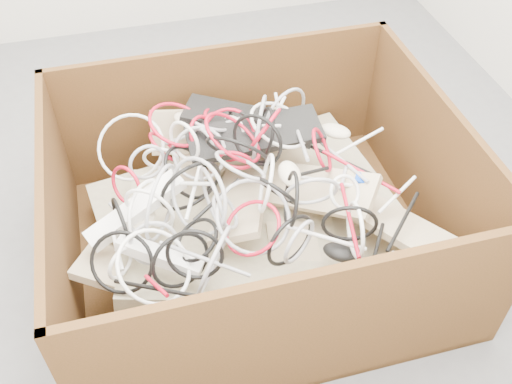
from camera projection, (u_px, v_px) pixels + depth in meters
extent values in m
plane|color=#555558|center=(220.00, 211.00, 2.27)|extent=(3.00, 3.00, 0.00)
cube|color=#36240D|center=(257.00, 252.00, 2.11)|extent=(1.27, 1.06, 0.03)
cube|color=#36240D|center=(223.00, 109.00, 2.28)|extent=(1.27, 0.03, 0.55)
cube|color=#36240D|center=(308.00, 336.00, 1.57)|extent=(1.27, 0.02, 0.55)
cube|color=#36240D|center=(431.00, 168.00, 2.04)|extent=(0.02, 1.01, 0.55)
cube|color=#36240D|center=(62.00, 239.00, 1.81)|extent=(0.02, 1.01, 0.55)
cube|color=tan|center=(256.00, 235.00, 2.07)|extent=(1.12, 0.97, 0.21)
cube|color=tan|center=(231.00, 242.00, 1.95)|extent=(0.80, 0.72, 0.22)
cube|color=tan|center=(168.00, 203.00, 2.04)|extent=(0.45, 0.41, 0.13)
cube|color=tan|center=(316.00, 180.00, 2.13)|extent=(0.41, 0.45, 0.11)
cube|color=tan|center=(299.00, 280.00, 1.81)|extent=(0.24, 0.47, 0.05)
cube|color=tan|center=(150.00, 280.00, 1.76)|extent=(0.47, 0.36, 0.13)
cube|color=tan|center=(385.00, 218.00, 1.90)|extent=(0.34, 0.47, 0.14)
cube|color=tan|center=(214.00, 131.00, 2.12)|extent=(0.47, 0.16, 0.18)
cube|color=tan|center=(242.00, 199.00, 1.93)|extent=(0.31, 0.46, 0.18)
cube|color=tan|center=(311.00, 188.00, 1.95)|extent=(0.41, 0.43, 0.22)
cube|color=black|center=(249.00, 120.00, 2.04)|extent=(0.48, 0.34, 0.08)
cube|color=black|center=(255.00, 134.00, 1.97)|extent=(0.45, 0.17, 0.05)
ellipsoid|color=beige|center=(142.00, 222.00, 1.80)|extent=(0.12, 0.13, 0.04)
ellipsoid|color=beige|center=(335.00, 131.00, 2.06)|extent=(0.13, 0.12, 0.04)
ellipsoid|color=beige|center=(202.00, 315.00, 1.60)|extent=(0.12, 0.09, 0.04)
ellipsoid|color=beige|center=(289.00, 174.00, 1.77)|extent=(0.07, 0.12, 0.04)
ellipsoid|color=beige|center=(188.00, 120.00, 2.02)|extent=(0.12, 0.13, 0.04)
ellipsoid|color=black|center=(341.00, 252.00, 1.76)|extent=(0.13, 0.12, 0.04)
cube|color=white|center=(136.00, 210.00, 1.77)|extent=(0.33, 0.18, 0.14)
cube|color=white|center=(160.00, 256.00, 1.68)|extent=(0.25, 0.17, 0.08)
cube|color=#0B38B0|center=(362.00, 180.00, 1.87)|extent=(0.06, 0.06, 0.03)
torus|color=#94959A|center=(161.00, 203.00, 1.74)|extent=(0.18, 0.30, 0.34)
torus|color=silver|center=(161.00, 159.00, 1.94)|extent=(0.17, 0.06, 0.16)
torus|color=#94959A|center=(285.00, 114.00, 2.07)|extent=(0.21, 0.14, 0.25)
torus|color=black|center=(291.00, 200.00, 1.68)|extent=(0.06, 0.24, 0.24)
torus|color=black|center=(197.00, 240.00, 1.68)|extent=(0.17, 0.19, 0.10)
torus|color=#94959A|center=(241.00, 166.00, 1.72)|extent=(0.18, 0.22, 0.15)
torus|color=silver|center=(149.00, 208.00, 1.73)|extent=(0.16, 0.13, 0.19)
torus|color=#94959A|center=(214.00, 261.00, 1.61)|extent=(0.17, 0.26, 0.29)
torus|color=silver|center=(355.00, 230.00, 1.67)|extent=(0.04, 0.21, 0.21)
torus|color=silver|center=(120.00, 264.00, 1.67)|extent=(0.11, 0.11, 0.15)
torus|color=black|center=(277.00, 191.00, 1.71)|extent=(0.14, 0.18, 0.16)
torus|color=black|center=(181.00, 261.00, 1.64)|extent=(0.24, 0.10, 0.24)
torus|color=black|center=(191.00, 187.00, 1.79)|extent=(0.28, 0.11, 0.29)
torus|color=#94959A|center=(299.00, 242.00, 1.64)|extent=(0.17, 0.13, 0.20)
torus|color=#AE0C22|center=(252.00, 228.00, 1.66)|extent=(0.23, 0.25, 0.12)
torus|color=#AE0C22|center=(233.00, 137.00, 1.84)|extent=(0.24, 0.29, 0.19)
torus|color=black|center=(247.00, 122.00, 2.02)|extent=(0.12, 0.18, 0.18)
torus|color=#AE0C22|center=(178.00, 124.00, 1.96)|extent=(0.23, 0.23, 0.11)
torus|color=#AE0C22|center=(217.00, 125.00, 2.04)|extent=(0.10, 0.14, 0.13)
torus|color=black|center=(188.00, 172.00, 1.91)|extent=(0.19, 0.26, 0.21)
torus|color=#AE0C22|center=(203.00, 134.00, 1.97)|extent=(0.14, 0.12, 0.16)
torus|color=#AE0C22|center=(265.00, 129.00, 1.86)|extent=(0.15, 0.19, 0.19)
torus|color=#94959A|center=(259.00, 132.00, 1.97)|extent=(0.14, 0.26, 0.29)
torus|color=silver|center=(232.00, 133.00, 2.00)|extent=(0.10, 0.14, 0.16)
torus|color=#AE0C22|center=(164.00, 147.00, 1.97)|extent=(0.12, 0.18, 0.15)
torus|color=silver|center=(279.00, 125.00, 1.96)|extent=(0.25, 0.25, 0.11)
torus|color=#94959A|center=(198.00, 197.00, 1.70)|extent=(0.19, 0.29, 0.32)
torus|color=#94959A|center=(203.00, 143.00, 1.94)|extent=(0.09, 0.14, 0.16)
torus|color=#AE0C22|center=(126.00, 186.00, 1.84)|extent=(0.12, 0.16, 0.19)
torus|color=black|center=(290.00, 241.00, 1.68)|extent=(0.23, 0.12, 0.25)
torus|color=black|center=(257.00, 141.00, 1.82)|extent=(0.18, 0.19, 0.25)
torus|color=silver|center=(184.00, 141.00, 1.89)|extent=(0.12, 0.17, 0.20)
torus|color=#94959A|center=(147.00, 162.00, 1.88)|extent=(0.13, 0.07, 0.13)
torus|color=#94959A|center=(213.00, 199.00, 1.72)|extent=(0.06, 0.28, 0.28)
torus|color=#94959A|center=(199.00, 153.00, 1.92)|extent=(0.25, 0.19, 0.19)
torus|color=#AE0C22|center=(235.00, 161.00, 1.83)|extent=(0.12, 0.09, 0.14)
torus|color=black|center=(122.00, 263.00, 1.65)|extent=(0.25, 0.17, 0.21)
torus|color=black|center=(237.00, 151.00, 1.82)|extent=(0.21, 0.20, 0.25)
torus|color=silver|center=(152.00, 217.00, 1.80)|extent=(0.16, 0.28, 0.30)
torus|color=silver|center=(154.00, 266.00, 1.60)|extent=(0.28, 0.29, 0.15)
torus|color=silver|center=(345.00, 192.00, 1.75)|extent=(0.15, 0.12, 0.12)
torus|color=black|center=(122.00, 226.00, 1.75)|extent=(0.06, 0.24, 0.24)
torus|color=silver|center=(131.00, 147.00, 1.99)|extent=(0.30, 0.24, 0.22)
torus|color=#AE0C22|center=(229.00, 135.00, 1.97)|extent=(0.20, 0.16, 0.19)
torus|color=black|center=(265.00, 132.00, 1.90)|extent=(0.07, 0.24, 0.23)
torus|color=#94959A|center=(312.00, 192.00, 1.72)|extent=(0.22, 0.09, 0.21)
torus|color=silver|center=(266.00, 183.00, 1.74)|extent=(0.09, 0.23, 0.23)
torus|color=#94959A|center=(225.00, 211.00, 1.73)|extent=(0.11, 0.17, 0.14)
torus|color=#94959A|center=(254.00, 216.00, 1.67)|extent=(0.28, 0.24, 0.18)
torus|color=black|center=(350.00, 224.00, 1.68)|extent=(0.22, 0.08, 0.23)
torus|color=black|center=(195.00, 255.00, 1.61)|extent=(0.20, 0.10, 0.21)
torus|color=#94959A|center=(154.00, 244.00, 1.69)|extent=(0.20, 0.08, 0.19)
torus|color=#94959A|center=(210.00, 125.00, 1.98)|extent=(0.17, 0.17, 0.09)
torus|color=#AE0C22|center=(322.00, 150.00, 1.90)|extent=(0.12, 0.21, 0.19)
cylinder|color=silver|center=(252.00, 126.00, 1.98)|extent=(0.19, 0.08, 0.03)
cylinder|color=#AE0C22|center=(350.00, 219.00, 1.72)|extent=(0.06, 0.28, 0.03)
cylinder|color=silver|center=(326.00, 238.00, 1.66)|extent=(0.22, 0.11, 0.07)
cylinder|color=silver|center=(194.00, 189.00, 1.77)|extent=(0.10, 0.19, 0.07)
cylinder|color=#94959A|center=(302.00, 143.00, 1.88)|extent=(0.06, 0.25, 0.09)
cylinder|color=#94959A|center=(342.00, 160.00, 1.94)|extent=(0.09, 0.27, 0.05)
cylinder|color=#94959A|center=(130.00, 227.00, 1.77)|extent=(0.12, 0.26, 0.04)
cylinder|color=#AE0C22|center=(156.00, 286.00, 1.58)|extent=(0.06, 0.12, 0.05)
cylinder|color=silver|center=(188.00, 183.00, 1.77)|extent=(0.15, 0.09, 0.05)
cylinder|color=black|center=(334.00, 157.00, 1.96)|extent=(0.20, 0.21, 0.04)
cylinder|color=#AE0C22|center=(361.00, 171.00, 1.90)|extent=(0.20, 0.23, 0.05)
cylinder|color=silver|center=(397.00, 194.00, 1.87)|extent=(0.17, 0.11, 0.04)
cylinder|color=black|center=(314.00, 171.00, 1.81)|extent=(0.12, 0.05, 0.05)
cylinder|color=silver|center=(271.00, 123.00, 1.99)|extent=(0.17, 0.21, 0.06)
cylinder|color=#94959A|center=(200.00, 132.00, 2.00)|extent=(0.28, 0.05, 0.10)
cylinder|color=silver|center=(280.00, 120.00, 2.11)|extent=(0.05, 0.25, 0.07)
cylinder|color=silver|center=(117.00, 251.00, 1.70)|extent=(0.02, 0.14, 0.03)
cylinder|color=silver|center=(355.00, 144.00, 2.02)|extent=(0.22, 0.05, 0.07)
cylinder|color=#94959A|center=(205.00, 259.00, 1.62)|extent=(0.23, 0.15, 0.07)
cylinder|color=silver|center=(379.00, 265.00, 1.68)|extent=(0.12, 0.07, 0.03)
cylinder|color=black|center=(377.00, 246.00, 1.74)|extent=(0.12, 0.17, 0.03)
cylinder|color=black|center=(403.00, 221.00, 1.77)|extent=(0.20, 0.21, 0.02)
cylinder|color=silver|center=(337.00, 183.00, 1.86)|extent=(0.28, 0.06, 0.10)
cylinder|color=black|center=(217.00, 200.00, 1.71)|extent=(0.16, 0.09, 0.07)
cylinder|color=black|center=(157.00, 289.00, 1.59)|extent=(0.23, 0.18, 0.08)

